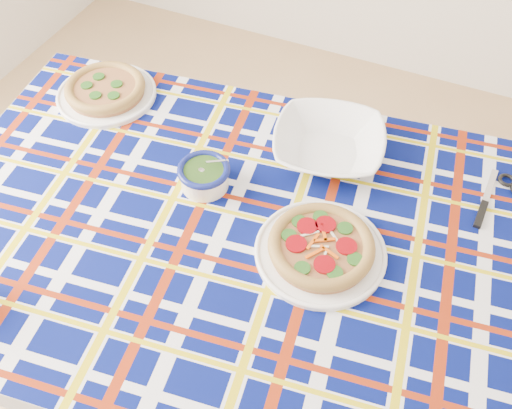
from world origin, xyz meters
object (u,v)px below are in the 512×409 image
at_px(pesto_bowl, 204,174).
at_px(serving_bowl, 329,144).
at_px(dining_table, 254,253).
at_px(main_focaccia_plate, 321,246).

relative_size(pesto_bowl, serving_bowl, 0.45).
xyz_separation_m(dining_table, serving_bowl, (0.07, 0.30, 0.11)).
xyz_separation_m(main_focaccia_plate, serving_bowl, (-0.09, 0.30, 0.01)).
relative_size(dining_table, pesto_bowl, 13.02).
distance_m(pesto_bowl, serving_bowl, 0.32).
relative_size(dining_table, main_focaccia_plate, 5.51).
xyz_separation_m(pesto_bowl, serving_bowl, (0.23, 0.22, -0.00)).
height_order(main_focaccia_plate, serving_bowl, serving_bowl).
xyz_separation_m(dining_table, pesto_bowl, (-0.17, 0.09, 0.11)).
bearing_deg(dining_table, serving_bowl, 70.59).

